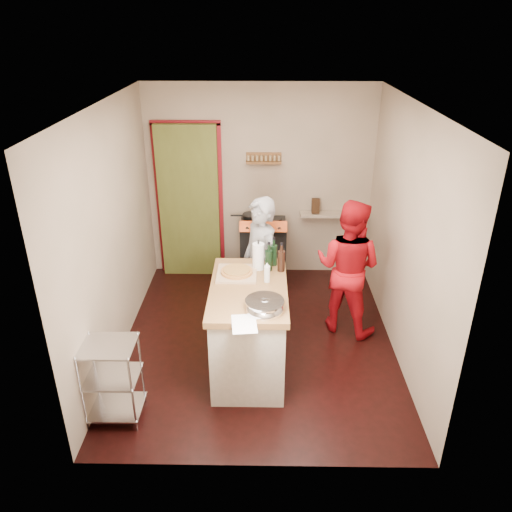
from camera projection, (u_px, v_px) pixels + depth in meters
The scene contains 10 objects.
floor at pixel (258, 340), 5.66m from camera, with size 3.50×3.50×0.00m, color black.
back_wall at pixel (213, 194), 6.78m from camera, with size 3.00×0.44×2.60m.
left_wall at pixel (112, 234), 5.12m from camera, with size 0.04×3.50×2.60m, color tan.
right_wall at pixel (405, 236), 5.07m from camera, with size 0.04×3.50×2.60m, color tan.
ceiling at pixel (259, 103), 4.52m from camera, with size 3.00×3.50×0.02m, color white.
stove at pixel (263, 251), 6.75m from camera, with size 0.60×0.63×1.00m.
wire_shelving at pixel (112, 378), 4.41m from camera, with size 0.48×0.40×0.80m.
island at pixel (249, 326), 5.02m from camera, with size 0.75×1.44×1.27m.
person_stripe at pixel (260, 266), 5.59m from camera, with size 0.58×0.38×1.59m, color silver.
person_red at pixel (348, 267), 5.57m from camera, with size 0.77×0.60×1.58m, color #AB0B14.
Camera 1 is at (0.05, -4.68, 3.33)m, focal length 35.00 mm.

